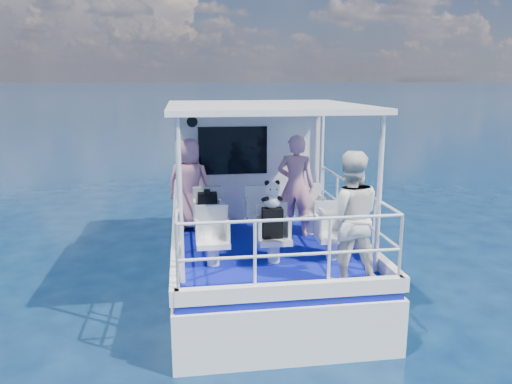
# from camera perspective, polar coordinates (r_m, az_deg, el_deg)

# --- Properties ---
(ground) EXTENTS (2000.00, 2000.00, 0.00)m
(ground) POSITION_cam_1_polar(r_m,az_deg,el_deg) (8.86, 0.66, -10.92)
(ground) COLOR #071A37
(ground) RESTS_ON ground
(hull) EXTENTS (3.00, 7.00, 1.60)m
(hull) POSITION_cam_1_polar(r_m,az_deg,el_deg) (9.78, -0.28, -8.61)
(hull) COLOR white
(hull) RESTS_ON ground
(deck) EXTENTS (2.90, 6.90, 0.10)m
(deck) POSITION_cam_1_polar(r_m,az_deg,el_deg) (9.50, -0.28, -3.82)
(deck) COLOR #0A108C
(deck) RESTS_ON hull
(cabin) EXTENTS (2.85, 2.00, 2.20)m
(cabin) POSITION_cam_1_polar(r_m,az_deg,el_deg) (10.52, -1.31, 4.19)
(cabin) COLOR white
(cabin) RESTS_ON deck
(canopy) EXTENTS (3.00, 3.20, 0.08)m
(canopy) POSITION_cam_1_polar(r_m,az_deg,el_deg) (7.94, 0.96, 9.73)
(canopy) COLOR white
(canopy) RESTS_ON cabin
(canopy_posts) EXTENTS (2.77, 2.97, 2.20)m
(canopy_posts) POSITION_cam_1_polar(r_m,az_deg,el_deg) (8.03, 0.98, 1.56)
(canopy_posts) COLOR white
(canopy_posts) RESTS_ON deck
(railings) EXTENTS (2.84, 3.59, 1.00)m
(railings) POSITION_cam_1_polar(r_m,az_deg,el_deg) (7.86, 1.36, -3.19)
(railings) COLOR white
(railings) RESTS_ON deck
(seat_port_fwd) EXTENTS (0.48, 0.46, 0.38)m
(seat_port_fwd) POSITION_cam_1_polar(r_m,az_deg,el_deg) (8.59, -5.48, -4.02)
(seat_port_fwd) COLOR silver
(seat_port_fwd) RESTS_ON deck
(seat_center_fwd) EXTENTS (0.48, 0.46, 0.38)m
(seat_center_fwd) POSITION_cam_1_polar(r_m,az_deg,el_deg) (8.68, 0.47, -3.78)
(seat_center_fwd) COLOR silver
(seat_center_fwd) RESTS_ON deck
(seat_stbd_fwd) EXTENTS (0.48, 0.46, 0.38)m
(seat_stbd_fwd) POSITION_cam_1_polar(r_m,az_deg,el_deg) (8.86, 6.24, -3.52)
(seat_stbd_fwd) COLOR silver
(seat_stbd_fwd) RESTS_ON deck
(seat_port_aft) EXTENTS (0.48, 0.46, 0.38)m
(seat_port_aft) POSITION_cam_1_polar(r_m,az_deg,el_deg) (7.35, -4.92, -6.89)
(seat_port_aft) COLOR silver
(seat_port_aft) RESTS_ON deck
(seat_center_aft) EXTENTS (0.48, 0.46, 0.38)m
(seat_center_aft) POSITION_cam_1_polar(r_m,az_deg,el_deg) (7.46, 2.04, -6.57)
(seat_center_aft) COLOR silver
(seat_center_aft) RESTS_ON deck
(seat_stbd_aft) EXTENTS (0.48, 0.46, 0.38)m
(seat_stbd_aft) POSITION_cam_1_polar(r_m,az_deg,el_deg) (7.67, 8.71, -6.17)
(seat_stbd_aft) COLOR silver
(seat_stbd_aft) RESTS_ON deck
(passenger_port_fwd) EXTENTS (0.72, 0.61, 1.65)m
(passenger_port_fwd) POSITION_cam_1_polar(r_m,az_deg,el_deg) (9.00, -7.63, 0.87)
(passenger_port_fwd) COLOR pink
(passenger_port_fwd) RESTS_ON deck
(passenger_stbd_fwd) EXTENTS (0.75, 0.63, 1.75)m
(passenger_stbd_fwd) POSITION_cam_1_polar(r_m,az_deg,el_deg) (8.59, 4.57, 0.74)
(passenger_stbd_fwd) COLOR pink
(passenger_stbd_fwd) RESTS_ON deck
(passenger_stbd_aft) EXTENTS (0.95, 0.79, 1.77)m
(passenger_stbd_aft) POSITION_cam_1_polar(r_m,az_deg,el_deg) (6.62, 10.57, -2.96)
(passenger_stbd_aft) COLOR white
(passenger_stbd_aft) RESTS_ON deck
(backpack_port) EXTENTS (0.32, 0.18, 0.42)m
(backpack_port) POSITION_cam_1_polar(r_m,az_deg,el_deg) (8.45, -5.56, -1.48)
(backpack_port) COLOR black
(backpack_port) RESTS_ON seat_port_fwd
(backpack_center) EXTENTS (0.30, 0.17, 0.44)m
(backpack_center) POSITION_cam_1_polar(r_m,az_deg,el_deg) (7.32, 1.88, -3.56)
(backpack_center) COLOR black
(backpack_center) RESTS_ON seat_center_aft
(compact_camera) EXTENTS (0.11, 0.06, 0.06)m
(compact_camera) POSITION_cam_1_polar(r_m,az_deg,el_deg) (8.38, -5.63, 0.09)
(compact_camera) COLOR black
(compact_camera) RESTS_ON backpack_port
(panda) EXTENTS (0.26, 0.22, 0.41)m
(panda) POSITION_cam_1_polar(r_m,az_deg,el_deg) (7.24, 1.87, -0.27)
(panda) COLOR silver
(panda) RESTS_ON backpack_center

